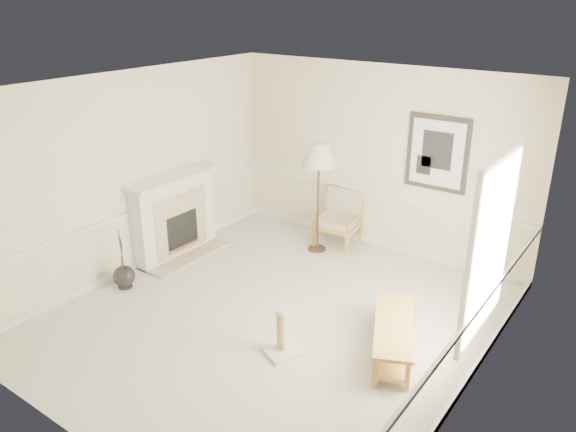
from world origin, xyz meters
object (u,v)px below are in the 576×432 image
object	(u,v)px
floor_lamp	(319,158)
scratching_post	(282,339)
bench	(393,333)
armchair	(340,215)
floor_vase	(124,277)

from	to	relation	value
floor_lamp	scratching_post	bearing A→B (deg)	-65.26
bench	armchair	bearing A→B (deg)	131.99
armchair	floor_vase	bearing A→B (deg)	-126.36
scratching_post	floor_lamp	bearing A→B (deg)	114.74
armchair	bench	xyz separation A→B (m)	(2.09, -2.32, -0.21)
floor_vase	floor_lamp	world-z (taller)	floor_lamp
floor_lamp	armchair	bearing A→B (deg)	75.58
floor_vase	bench	bearing A→B (deg)	11.85
floor_vase	scratching_post	bearing A→B (deg)	1.15
armchair	floor_lamp	bearing A→B (deg)	-112.75
floor_lamp	scratching_post	distance (m)	3.13
armchair	scratching_post	bearing A→B (deg)	-79.29
floor_vase	floor_lamp	bearing A→B (deg)	59.71
floor_vase	floor_lamp	xyz separation A→B (m)	(1.53, 2.61, 1.37)
bench	scratching_post	bearing A→B (deg)	-144.79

